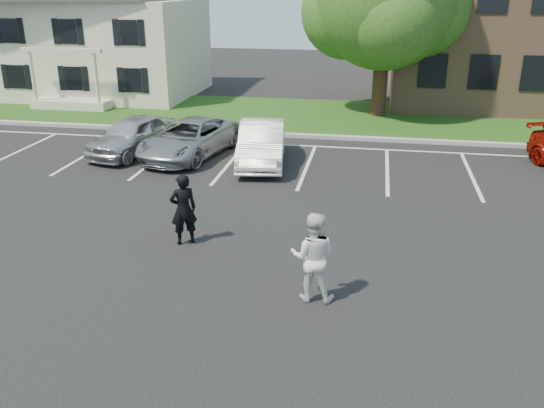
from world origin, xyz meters
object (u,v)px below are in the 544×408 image
object	(u,v)px
tree	(387,0)
car_silver_minivan	(189,139)
man_black_suit	(183,209)
man_white_shirt	(313,257)
car_white_sedan	(262,143)
house	(104,25)
car_silver_west	(133,135)

from	to	relation	value
tree	car_silver_minivan	bearing A→B (deg)	-129.96
man_black_suit	man_white_shirt	xyz separation A→B (m)	(3.44, -2.12, 0.04)
tree	car_white_sedan	world-z (taller)	tree
car_white_sedan	man_black_suit	bearing A→B (deg)	-102.77
house	man_white_shirt	world-z (taller)	house
man_white_shirt	car_silver_west	xyz separation A→B (m)	(-7.89, 9.47, -0.24)
car_silver_minivan	car_white_sedan	world-z (taller)	car_white_sedan
man_black_suit	car_white_sedan	bearing A→B (deg)	-126.07
car_silver_minivan	car_white_sedan	xyz separation A→B (m)	(2.84, -0.40, 0.06)
house	car_white_sedan	distance (m)	16.69
tree	man_black_suit	bearing A→B (deg)	-106.71
house	man_black_suit	size ratio (longest dim) A/B	5.68
tree	car_silver_minivan	distance (m)	11.82
car_white_sedan	car_silver_west	bearing A→B (deg)	168.08
car_white_sedan	car_silver_minivan	bearing A→B (deg)	163.92
house	man_black_suit	world-z (taller)	house
man_black_suit	man_white_shirt	size ratio (longest dim) A/B	0.95
tree	car_white_sedan	size ratio (longest dim) A/B	1.97
car_silver_west	car_white_sedan	xyz separation A→B (m)	(5.04, -0.34, 0.03)
car_silver_west	car_silver_minivan	distance (m)	2.20
man_white_shirt	car_silver_minivan	xyz separation A→B (m)	(-5.69, 9.52, -0.27)
man_white_shirt	car_white_sedan	size ratio (longest dim) A/B	0.43
car_silver_west	tree	bearing A→B (deg)	56.89
man_black_suit	man_white_shirt	bearing A→B (deg)	116.98
car_silver_minivan	car_white_sedan	size ratio (longest dim) A/B	1.09
house	car_silver_minivan	size ratio (longest dim) A/B	2.11
car_silver_minivan	car_silver_west	bearing A→B (deg)	-166.76
tree	car_silver_west	xyz separation A→B (m)	(-9.18, -8.38, -4.64)
house	car_silver_minivan	bearing A→B (deg)	-53.39
house	car_silver_minivan	world-z (taller)	house
tree	car_white_sedan	bearing A→B (deg)	-115.37
tree	car_silver_west	distance (m)	13.26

